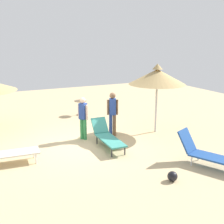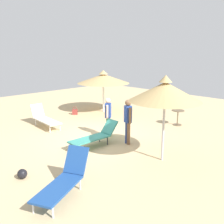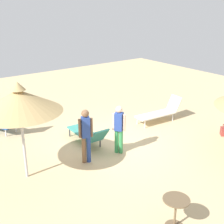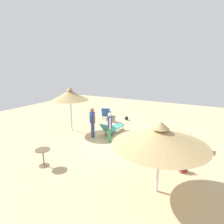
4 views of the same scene
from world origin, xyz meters
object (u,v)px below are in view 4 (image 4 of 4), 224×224
object	(u,v)px
lounge_chair_edge	(173,138)
beach_ball	(126,118)
side_table_round	(43,155)
lounge_chair_center	(107,113)
person_standing_front	(92,121)
lounge_chair_far_right	(112,128)
parasol_umbrella_near_left	(70,95)
handbag	(183,168)
person_standing_near_right	(110,126)
parasol_umbrella_back	(160,136)

from	to	relation	value
lounge_chair_edge	beach_ball	xyz separation A→B (m)	(-3.08, -4.00, -0.27)
side_table_round	beach_ball	size ratio (longest dim) A/B	2.63
lounge_chair_center	person_standing_front	xyz separation A→B (m)	(3.75, 1.27, 0.55)
lounge_chair_far_right	lounge_chair_center	bearing A→B (deg)	-144.05
parasol_umbrella_near_left	beach_ball	size ratio (longest dim) A/B	10.07
handbag	person_standing_front	bearing A→B (deg)	-104.58
lounge_chair_center	person_standing_front	size ratio (longest dim) A/B	1.14
beach_ball	side_table_round	bearing A→B (deg)	-1.56
lounge_chair_edge	side_table_round	world-z (taller)	lounge_chair_edge
parasol_umbrella_near_left	lounge_chair_far_right	size ratio (longest dim) A/B	1.37
parasol_umbrella_near_left	person_standing_front	size ratio (longest dim) A/B	1.61
lounge_chair_center	person_standing_front	distance (m)	4.00
lounge_chair_center	person_standing_near_right	distance (m)	4.58
lounge_chair_center	lounge_chair_edge	bearing A→B (deg)	63.89
lounge_chair_far_right	lounge_chair_edge	distance (m)	3.52
lounge_chair_far_right	side_table_round	bearing A→B (deg)	-8.53
parasol_umbrella_near_left	person_standing_near_right	bearing A→B (deg)	82.07
person_standing_front	side_table_round	world-z (taller)	person_standing_front
person_standing_near_right	beach_ball	size ratio (longest dim) A/B	5.87
parasol_umbrella_back	beach_ball	xyz separation A→B (m)	(-7.07, -4.28, -1.77)
lounge_chair_far_right	person_standing_front	bearing A→B (deg)	-34.72
person_standing_near_right	handbag	xyz separation A→B (m)	(1.22, 3.92, -0.74)
parasol_umbrella_near_left	lounge_chair_far_right	world-z (taller)	parasol_umbrella_near_left
person_standing_front	beach_ball	bearing A→B (deg)	176.84
lounge_chair_edge	person_standing_near_right	xyz separation A→B (m)	(1.15, -3.06, 0.49)
lounge_chair_edge	beach_ball	world-z (taller)	lounge_chair_edge
parasol_umbrella_back	beach_ball	distance (m)	8.45
lounge_chair_edge	lounge_chair_center	size ratio (longest dim) A/B	1.05
parasol_umbrella_back	beach_ball	size ratio (longest dim) A/B	10.73
lounge_chair_edge	side_table_round	bearing A→B (deg)	-42.37
person_standing_near_right	side_table_round	distance (m)	3.67
parasol_umbrella_back	handbag	distance (m)	2.45
lounge_chair_far_right	person_standing_near_right	bearing A→B (deg)	22.61
parasol_umbrella_back	beach_ball	world-z (taller)	parasol_umbrella_back
lounge_chair_edge	person_standing_front	bearing A→B (deg)	-76.04
lounge_chair_edge	side_table_round	size ratio (longest dim) A/B	2.86
person_standing_near_right	side_table_round	bearing A→B (deg)	-18.39
lounge_chair_edge	beach_ball	distance (m)	5.05
person_standing_near_right	person_standing_front	bearing A→B (deg)	-94.87
parasol_umbrella_near_left	side_table_round	size ratio (longest dim) A/B	3.83
lounge_chair_far_right	side_table_round	xyz separation A→B (m)	(4.58, -0.69, 0.10)
parasol_umbrella_near_left	lounge_chair_center	size ratio (longest dim) A/B	1.41
lounge_chair_center	person_standing_near_right	world-z (taller)	person_standing_near_right
parasol_umbrella_near_left	person_standing_near_right	size ratio (longest dim) A/B	1.72
handbag	parasol_umbrella_near_left	bearing A→B (deg)	-103.38
side_table_round	lounge_chair_center	bearing A→B (deg)	-169.97
parasol_umbrella_back	handbag	xyz separation A→B (m)	(-1.62, 0.58, -1.75)
lounge_chair_far_right	beach_ball	size ratio (longest dim) A/B	7.37
parasol_umbrella_back	person_standing_near_right	bearing A→B (deg)	-130.44
lounge_chair_far_right	beach_ball	bearing A→B (deg)	-171.27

